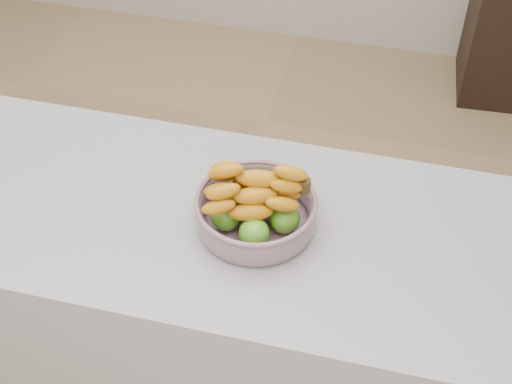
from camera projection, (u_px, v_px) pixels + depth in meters
ground at (181, 339)px, 2.43m from camera, size 4.00×4.00×0.00m
counter at (141, 317)px, 1.95m from camera, size 2.00×0.60×0.90m
fruit_bowl at (256, 209)px, 1.54m from camera, size 0.27×0.27×0.16m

